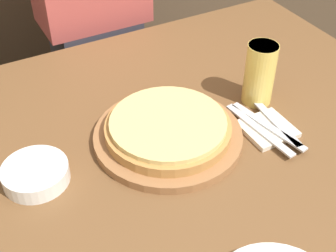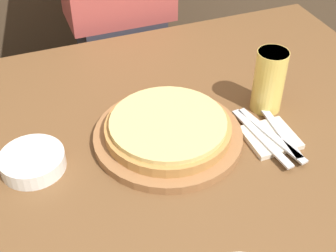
{
  "view_description": "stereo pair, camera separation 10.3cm",
  "coord_description": "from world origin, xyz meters",
  "px_view_note": "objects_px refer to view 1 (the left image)",
  "views": [
    {
      "loc": [
        -0.35,
        -0.66,
        1.44
      ],
      "look_at": [
        0.03,
        0.04,
        0.77
      ],
      "focal_mm": 50.0,
      "sensor_mm": 36.0,
      "label": 1
    },
    {
      "loc": [
        -0.25,
        -0.7,
        1.44
      ],
      "look_at": [
        0.03,
        0.04,
        0.77
      ],
      "focal_mm": 50.0,
      "sensor_mm": 36.0,
      "label": 2
    }
  ],
  "objects_px": {
    "pizza_on_board": "(168,131)",
    "fork": "(259,129)",
    "beer_glass": "(260,71)",
    "dinner_knife": "(268,126)",
    "side_bowl": "(36,174)",
    "spoon": "(276,123)",
    "diner_person": "(96,35)"
  },
  "relations": [
    {
      "from": "pizza_on_board",
      "to": "fork",
      "type": "relative_size",
      "value": 1.56
    },
    {
      "from": "pizza_on_board",
      "to": "fork",
      "type": "bearing_deg",
      "value": -23.23
    },
    {
      "from": "beer_glass",
      "to": "dinner_knife",
      "type": "xyz_separation_m",
      "value": [
        -0.05,
        -0.11,
        -0.07
      ]
    },
    {
      "from": "side_bowl",
      "to": "dinner_knife",
      "type": "height_order",
      "value": "side_bowl"
    },
    {
      "from": "pizza_on_board",
      "to": "side_bowl",
      "type": "distance_m",
      "value": 0.3
    },
    {
      "from": "side_bowl",
      "to": "dinner_knife",
      "type": "relative_size",
      "value": 0.64
    },
    {
      "from": "spoon",
      "to": "pizza_on_board",
      "type": "bearing_deg",
      "value": 161.2
    },
    {
      "from": "beer_glass",
      "to": "spoon",
      "type": "height_order",
      "value": "beer_glass"
    },
    {
      "from": "side_bowl",
      "to": "spoon",
      "type": "distance_m",
      "value": 0.55
    },
    {
      "from": "pizza_on_board",
      "to": "side_bowl",
      "type": "bearing_deg",
      "value": 176.64
    },
    {
      "from": "beer_glass",
      "to": "diner_person",
      "type": "distance_m",
      "value": 0.68
    },
    {
      "from": "side_bowl",
      "to": "diner_person",
      "type": "relative_size",
      "value": 0.1
    },
    {
      "from": "fork",
      "to": "spoon",
      "type": "bearing_deg",
      "value": 0.0
    },
    {
      "from": "fork",
      "to": "diner_person",
      "type": "distance_m",
      "value": 0.76
    },
    {
      "from": "pizza_on_board",
      "to": "side_bowl",
      "type": "relative_size",
      "value": 2.45
    },
    {
      "from": "spoon",
      "to": "diner_person",
      "type": "relative_size",
      "value": 0.14
    },
    {
      "from": "fork",
      "to": "spoon",
      "type": "xyz_separation_m",
      "value": [
        0.05,
        0.0,
        0.0
      ]
    },
    {
      "from": "beer_glass",
      "to": "diner_person",
      "type": "height_order",
      "value": "diner_person"
    },
    {
      "from": "dinner_knife",
      "to": "pizza_on_board",
      "type": "bearing_deg",
      "value": 159.21
    },
    {
      "from": "pizza_on_board",
      "to": "dinner_knife",
      "type": "bearing_deg",
      "value": -20.79
    },
    {
      "from": "beer_glass",
      "to": "fork",
      "type": "height_order",
      "value": "beer_glass"
    },
    {
      "from": "diner_person",
      "to": "dinner_knife",
      "type": "bearing_deg",
      "value": -79.46
    },
    {
      "from": "dinner_knife",
      "to": "spoon",
      "type": "bearing_deg",
      "value": 0.0
    },
    {
      "from": "side_bowl",
      "to": "beer_glass",
      "type": "bearing_deg",
      "value": 1.01
    },
    {
      "from": "pizza_on_board",
      "to": "side_bowl",
      "type": "xyz_separation_m",
      "value": [
        -0.3,
        0.02,
        -0.01
      ]
    },
    {
      "from": "side_bowl",
      "to": "fork",
      "type": "distance_m",
      "value": 0.5
    },
    {
      "from": "dinner_knife",
      "to": "beer_glass",
      "type": "bearing_deg",
      "value": 65.96
    },
    {
      "from": "spoon",
      "to": "diner_person",
      "type": "xyz_separation_m",
      "value": [
        -0.16,
        0.75,
        -0.09
      ]
    },
    {
      "from": "side_bowl",
      "to": "diner_person",
      "type": "height_order",
      "value": "diner_person"
    },
    {
      "from": "diner_person",
      "to": "pizza_on_board",
      "type": "bearing_deg",
      "value": -96.69
    },
    {
      "from": "beer_glass",
      "to": "fork",
      "type": "xyz_separation_m",
      "value": [
        -0.07,
        -0.11,
        -0.07
      ]
    },
    {
      "from": "pizza_on_board",
      "to": "beer_glass",
      "type": "bearing_deg",
      "value": 5.88
    }
  ]
}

